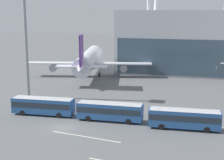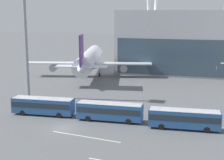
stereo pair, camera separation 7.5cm
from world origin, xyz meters
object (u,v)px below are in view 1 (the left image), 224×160
(shuttle_bus_0, at_px, (43,105))
(shuttle_bus_1, at_px, (110,110))
(airliner_at_gate_near, at_px, (89,60))
(floodlight_mast, at_px, (25,24))
(shuttle_bus_2, at_px, (184,118))

(shuttle_bus_0, height_order, shuttle_bus_1, same)
(airliner_at_gate_near, xyz_separation_m, shuttle_bus_1, (17.15, -38.69, -2.86))
(shuttle_bus_1, relative_size, floodlight_mast, 0.46)
(shuttle_bus_2, xyz_separation_m, floodlight_mast, (-34.65, 12.20, 14.21))
(shuttle_bus_1, height_order, shuttle_bus_2, same)
(shuttle_bus_2, bearing_deg, shuttle_bus_0, 174.74)
(shuttle_bus_0, distance_m, shuttle_bus_1, 12.77)
(shuttle_bus_0, bearing_deg, shuttle_bus_2, -5.34)
(airliner_at_gate_near, height_order, floodlight_mast, floodlight_mast)
(airliner_at_gate_near, bearing_deg, shuttle_bus_0, 174.25)
(airliner_at_gate_near, bearing_deg, shuttle_bus_2, -155.11)
(shuttle_bus_2, bearing_deg, floodlight_mast, 157.56)
(airliner_at_gate_near, relative_size, shuttle_bus_1, 3.43)
(shuttle_bus_0, bearing_deg, floodlight_mast, 125.98)
(shuttle_bus_0, relative_size, shuttle_bus_2, 1.00)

